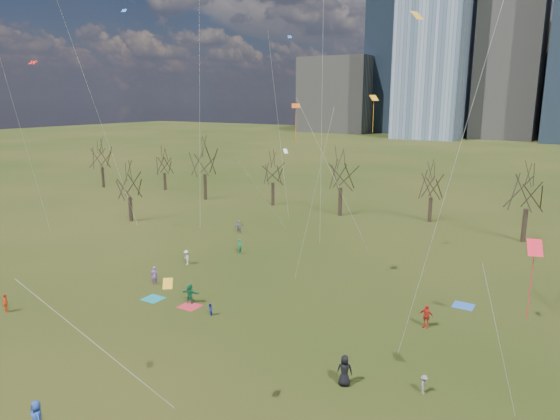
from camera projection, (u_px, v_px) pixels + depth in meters
The scene contains 18 objects.
ground at pixel (191, 340), 34.80m from camera, with size 500.00×500.00×0.00m, color black.
downtown_skyline at pixel (529, 42), 202.96m from camera, with size 212.50×78.00×118.00m.
bare_tree_row at pixel (381, 180), 64.51m from camera, with size 113.04×29.80×9.50m.
blanket_teal at pixel (153, 299), 41.89m from camera, with size 1.60×1.50×0.03m, color teal.
blanket_navy at pixel (463, 306), 40.47m from camera, with size 1.60×1.50×0.03m, color blue.
blanket_crimson at pixel (190, 306), 40.36m from camera, with size 1.60×1.50×0.03m, color red.
person_0 at pixel (37, 417), 24.89m from camera, with size 0.89×0.58×1.81m, color #234099.
person_3 at pixel (424, 384), 28.37m from camera, with size 0.73×0.42×1.14m, color slate.
person_4 at pixel (6, 303), 39.15m from camera, with size 0.89×0.37×1.51m, color #EF4A1A.
person_5 at pixel (190, 294), 40.81m from camera, with size 1.58×0.50×1.71m, color #16663C.
person_6 at pixel (345, 371), 29.10m from camera, with size 0.92×0.60×1.89m, color black.
person_7 at pixel (154, 275), 45.01m from camera, with size 0.62×0.41×1.70m, color #8E55AA.
person_8 at pixel (210, 310), 38.53m from camera, with size 0.49×0.38×1.02m, color #233199.
person_9 at pixel (187, 257), 50.37m from camera, with size 0.97×0.56×1.51m, color silver.
person_10 at pixel (426, 316), 36.52m from camera, with size 1.04×0.43×1.78m, color red.
person_11 at pixel (239, 226), 62.30m from camera, with size 1.53×0.49×1.65m, color slate.
person_13 at pixel (240, 247), 53.75m from camera, with size 0.61×0.40×1.68m, color #1B7B47.
kites_airborne at pixel (326, 134), 41.87m from camera, with size 63.52×41.36×31.04m.
Camera 1 is at (21.97, -24.04, 16.48)m, focal length 32.00 mm.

